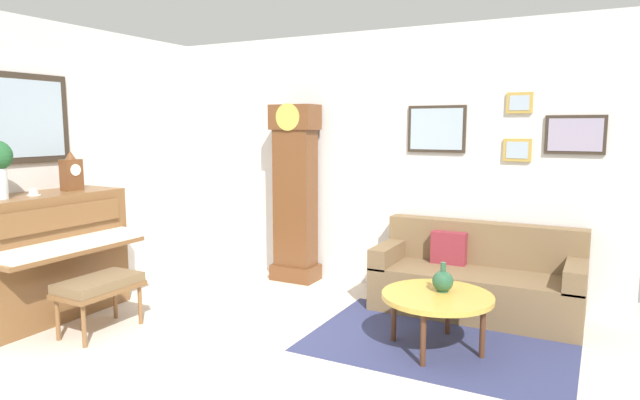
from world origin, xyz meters
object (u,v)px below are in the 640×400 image
(couch, at_px, (476,280))
(teacup, at_px, (33,193))
(mantel_clock, at_px, (71,173))
(coffee_table, at_px, (437,298))
(piano_bench, at_px, (99,287))
(piano, at_px, (45,256))
(grandfather_clock, at_px, (295,198))
(green_jug, at_px, (443,281))

(couch, bearing_deg, teacup, -148.64)
(couch, height_order, mantel_clock, mantel_clock)
(couch, xyz_separation_m, coffee_table, (-0.09, -1.06, 0.11))
(piano_bench, bearing_deg, piano, 177.54)
(piano, distance_m, couch, 4.06)
(coffee_table, bearing_deg, couch, 85.19)
(grandfather_clock, bearing_deg, piano, -123.09)
(piano, bearing_deg, piano_bench, -2.46)
(piano_bench, height_order, coffee_table, piano_bench)
(piano_bench, xyz_separation_m, grandfather_clock, (0.68, 2.20, 0.56))
(teacup, distance_m, green_jug, 3.65)
(piano, height_order, green_jug, piano)
(piano_bench, bearing_deg, coffee_table, 20.28)
(piano, xyz_separation_m, coffee_table, (3.42, 0.96, -0.17))
(mantel_clock, bearing_deg, coffee_table, 10.42)
(couch, relative_size, green_jug, 7.92)
(piano_bench, xyz_separation_m, couch, (2.77, 2.05, -0.09))
(piano_bench, height_order, couch, couch)
(couch, bearing_deg, coffee_table, -94.81)
(piano_bench, xyz_separation_m, mantel_clock, (-0.74, 0.36, 0.93))
(piano, relative_size, piano_bench, 2.06)
(grandfather_clock, relative_size, teacup, 17.50)
(piano_bench, relative_size, green_jug, 2.92)
(piano_bench, bearing_deg, teacup, -174.69)
(grandfather_clock, relative_size, mantel_clock, 5.34)
(piano, xyz_separation_m, mantel_clock, (0.00, 0.33, 0.75))
(mantel_clock, height_order, green_jug, mantel_clock)
(grandfather_clock, distance_m, mantel_clock, 2.35)
(coffee_table, xyz_separation_m, mantel_clock, (-3.42, -0.63, 0.91))
(green_jug, bearing_deg, mantel_clock, -168.23)
(coffee_table, distance_m, teacup, 3.63)
(teacup, bearing_deg, mantel_clock, 94.72)
(piano, bearing_deg, coffee_table, 15.67)
(piano, xyz_separation_m, couch, (3.51, 2.02, -0.28))
(grandfather_clock, height_order, mantel_clock, grandfather_clock)
(couch, height_order, teacup, teacup)
(teacup, height_order, green_jug, teacup)
(piano, xyz_separation_m, green_jug, (3.44, 1.05, -0.05))
(grandfather_clock, bearing_deg, green_jug, -29.01)
(piano, distance_m, grandfather_clock, 2.62)
(piano_bench, height_order, teacup, teacup)
(piano_bench, height_order, green_jug, green_jug)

